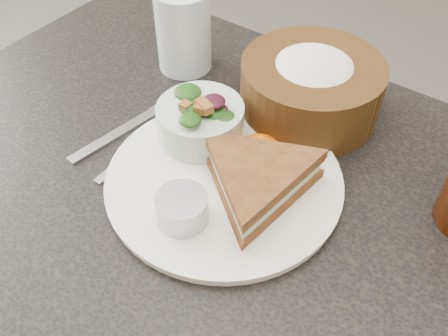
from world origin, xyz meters
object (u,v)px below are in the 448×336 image
at_px(salad_bowl, 200,116).
at_px(dressing_ramekin, 182,209).
at_px(bread_basket, 312,80).
at_px(water_glass, 183,30).
at_px(dinner_plate, 224,181).
at_px(sandwich, 257,179).
at_px(dining_table, 222,331).

bearing_deg(salad_bowl, dressing_ramekin, -60.68).
distance_m(salad_bowl, dressing_ramekin, 0.15).
distance_m(bread_basket, water_glass, 0.22).
xyz_separation_m(dinner_plate, sandwich, (0.05, 0.00, 0.03)).
height_order(dressing_ramekin, water_glass, water_glass).
distance_m(salad_bowl, bread_basket, 0.17).
bearing_deg(sandwich, dressing_ramekin, -82.15).
distance_m(dinner_plate, dressing_ramekin, 0.09).
bearing_deg(salad_bowl, water_glass, 135.50).
bearing_deg(dinner_plate, salad_bowl, 147.68).
relative_size(sandwich, bread_basket, 0.90).
height_order(sandwich, salad_bowl, salad_bowl).
distance_m(dining_table, sandwich, 0.41).
relative_size(dressing_ramekin, water_glass, 0.47).
bearing_deg(water_glass, sandwich, -34.62).
bearing_deg(water_glass, dinner_plate, -40.70).
relative_size(salad_bowl, water_glass, 0.90).
xyz_separation_m(dinner_plate, bread_basket, (0.02, 0.19, 0.05)).
relative_size(bread_basket, water_glass, 1.54).
bearing_deg(dinner_plate, water_glass, 139.30).
bearing_deg(dinner_plate, sandwich, 3.06).
bearing_deg(water_glass, salad_bowl, -44.50).
height_order(sandwich, water_glass, water_glass).
distance_m(dinner_plate, sandwich, 0.06).
relative_size(dining_table, sandwich, 5.55).
bearing_deg(dinner_plate, dressing_ramekin, -90.27).
height_order(bread_basket, water_glass, water_glass).
distance_m(sandwich, dressing_ramekin, 0.10).
relative_size(salad_bowl, dressing_ramekin, 1.91).
bearing_deg(dining_table, salad_bowl, 141.46).
relative_size(dining_table, bread_basket, 4.97).
bearing_deg(dressing_ramekin, dinner_plate, 89.73).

